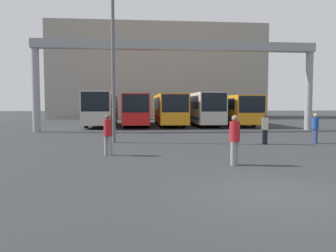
# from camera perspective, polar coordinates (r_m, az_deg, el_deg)

# --- Properties ---
(ground_plane) EXTENTS (200.00, 200.00, 0.00)m
(ground_plane) POSITION_cam_1_polar(r_m,az_deg,el_deg) (8.45, 17.66, -11.33)
(ground_plane) COLOR #2D3033
(building_backdrop) EXTENTS (33.21, 12.00, 14.40)m
(building_backdrop) POSITION_cam_1_polar(r_m,az_deg,el_deg) (54.97, -1.90, 9.06)
(building_backdrop) COLOR gray
(building_backdrop) RESTS_ON ground
(overhead_gantry) EXTENTS (22.89, 0.80, 7.22)m
(overhead_gantry) POSITION_cam_1_polar(r_m,az_deg,el_deg) (26.95, 1.69, 11.77)
(overhead_gantry) COLOR gray
(overhead_gantry) RESTS_ON ground
(bus_slot_0) EXTENTS (2.59, 10.50, 3.33)m
(bus_slot_0) POSITION_cam_1_polar(r_m,az_deg,el_deg) (33.44, -11.43, 3.29)
(bus_slot_0) COLOR beige
(bus_slot_0) RESTS_ON ground
(bus_slot_1) EXTENTS (2.47, 11.48, 3.12)m
(bus_slot_1) POSITION_cam_1_polar(r_m,az_deg,el_deg) (33.74, -5.57, 3.16)
(bus_slot_1) COLOR red
(bus_slot_1) RESTS_ON ground
(bus_slot_2) EXTENTS (2.59, 12.30, 3.14)m
(bus_slot_2) POSITION_cam_1_polar(r_m,az_deg,el_deg) (34.30, 0.13, 3.21)
(bus_slot_2) COLOR orange
(bus_slot_2) RESTS_ON ground
(bus_slot_3) EXTENTS (2.46, 11.94, 3.27)m
(bus_slot_3) POSITION_cam_1_polar(r_m,az_deg,el_deg) (34.60, 5.78, 3.32)
(bus_slot_3) COLOR beige
(bus_slot_3) RESTS_ON ground
(bus_slot_4) EXTENTS (2.63, 12.34, 3.01)m
(bus_slot_4) POSITION_cam_1_polar(r_m,az_deg,el_deg) (35.60, 11.11, 3.04)
(bus_slot_4) COLOR orange
(bus_slot_4) RESTS_ON ground
(pedestrian_far_center) EXTENTS (0.35, 0.35, 1.66)m
(pedestrian_far_center) POSITION_cam_1_polar(r_m,az_deg,el_deg) (18.56, 16.54, -0.35)
(pedestrian_far_center) COLOR black
(pedestrian_far_center) RESTS_ON ground
(pedestrian_mid_left) EXTENTS (0.35, 0.35, 1.67)m
(pedestrian_mid_left) POSITION_cam_1_polar(r_m,az_deg,el_deg) (19.84, 24.26, -0.25)
(pedestrian_mid_left) COLOR navy
(pedestrian_mid_left) RESTS_ON ground
(pedestrian_mid_right) EXTENTS (0.37, 0.37, 1.76)m
(pedestrian_mid_right) POSITION_cam_1_polar(r_m,az_deg,el_deg) (14.14, -10.40, -1.29)
(pedestrian_mid_right) COLOR gray
(pedestrian_mid_right) RESTS_ON ground
(pedestrian_near_center) EXTENTS (0.37, 0.37, 1.79)m
(pedestrian_near_center) POSITION_cam_1_polar(r_m,az_deg,el_deg) (11.93, 11.53, -2.17)
(pedestrian_near_center) COLOR gray
(pedestrian_near_center) RESTS_ON ground
(lamp_post) EXTENTS (0.36, 0.36, 8.64)m
(lamp_post) POSITION_cam_1_polar(r_m,az_deg,el_deg) (18.94, -9.53, 11.37)
(lamp_post) COLOR #595B60
(lamp_post) RESTS_ON ground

